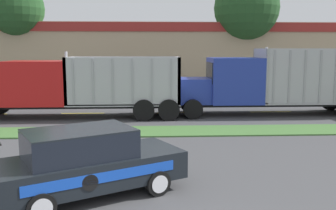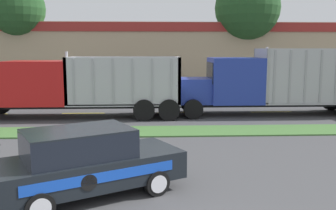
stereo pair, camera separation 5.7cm
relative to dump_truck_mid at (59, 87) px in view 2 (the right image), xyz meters
name	(u,v)px [view 2 (the right image)]	position (x,y,z in m)	size (l,w,h in m)	color
grass_verge	(160,131)	(5.22, -3.84, -1.56)	(120.00, 2.08, 0.06)	#477538
centre_line_4	(83,113)	(1.01, 1.20, -1.59)	(2.40, 0.14, 0.01)	yellow
centre_line_5	(178,112)	(6.41, 1.20, -1.59)	(2.40, 0.14, 0.01)	yellow
centre_line_6	(271,112)	(11.81, 1.20, -1.59)	(2.40, 0.14, 0.01)	yellow
dump_truck_mid	(59,87)	(0.00, 0.00, 0.00)	(10.88, 2.74, 3.47)	black
dump_truck_far_right	(257,85)	(10.67, 0.42, 0.07)	(11.39, 2.79, 3.69)	black
rally_car	(86,162)	(3.28, -10.97, -0.73)	(4.82, 3.71, 1.72)	black
store_building_backdrop	(141,55)	(3.84, 19.65, 1.42)	(37.71, 12.10, 6.01)	tan
tree_behind_left	(248,1)	(13.53, 14.18, 6.29)	(5.84, 5.84, 11.69)	brown
tree_behind_centre	(17,4)	(-6.76, 14.17, 5.93)	(4.77, 4.77, 10.69)	brown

